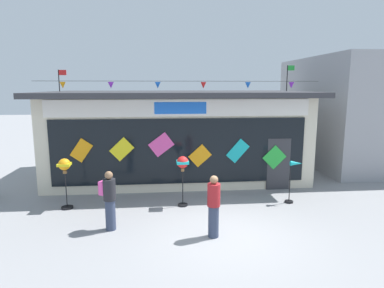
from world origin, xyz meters
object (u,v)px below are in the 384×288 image
(person_near_camera, at_px, (214,206))
(wind_spinner_left, at_px, (183,166))
(person_mid_plaza, at_px, (109,199))
(wind_spinner_far_left, at_px, (65,170))
(wind_spinner_center_left, at_px, (293,176))
(kite_shop_building, at_px, (177,133))

(person_near_camera, bearing_deg, wind_spinner_left, -66.13)
(wind_spinner_left, height_order, person_mid_plaza, wind_spinner_left)
(wind_spinner_far_left, height_order, wind_spinner_left, wind_spinner_left)
(wind_spinner_left, distance_m, wind_spinner_center_left, 3.80)
(wind_spinner_center_left, xyz_separation_m, person_mid_plaza, (-5.92, -1.63, -0.06))
(wind_spinner_left, relative_size, person_near_camera, 1.01)
(person_near_camera, height_order, person_mid_plaza, same)
(kite_shop_building, distance_m, wind_spinner_far_left, 5.53)
(kite_shop_building, height_order, person_near_camera, kite_shop_building)
(wind_spinner_center_left, bearing_deg, wind_spinner_far_left, 178.86)
(wind_spinner_left, bearing_deg, person_mid_plaza, -142.21)
(person_near_camera, xyz_separation_m, person_mid_plaza, (-2.80, 0.72, 0.03))
(wind_spinner_left, relative_size, wind_spinner_center_left, 1.16)
(person_mid_plaza, bearing_deg, wind_spinner_left, -21.40)
(wind_spinner_left, distance_m, person_mid_plaza, 2.75)
(wind_spinner_center_left, relative_size, person_near_camera, 0.87)
(wind_spinner_left, xyz_separation_m, wind_spinner_center_left, (3.78, -0.04, -0.42))
(wind_spinner_far_left, relative_size, person_near_camera, 1.00)
(kite_shop_building, xyz_separation_m, wind_spinner_left, (-0.03, -4.07, -0.52))
(kite_shop_building, relative_size, wind_spinner_center_left, 7.41)
(wind_spinner_left, xyz_separation_m, person_mid_plaza, (-2.14, -1.66, -0.48))
(wind_spinner_far_left, bearing_deg, person_mid_plaza, -47.02)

